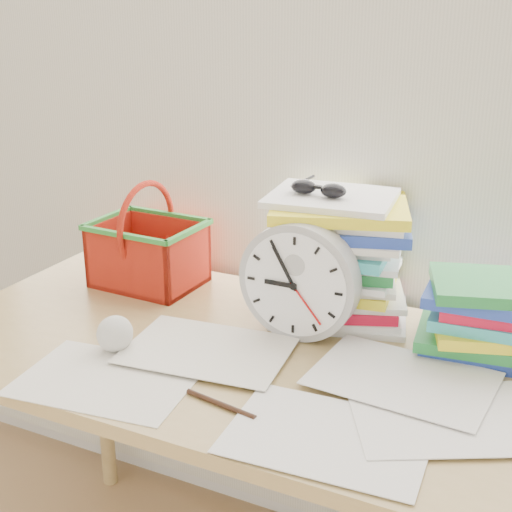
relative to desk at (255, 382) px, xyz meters
The scene contains 10 objects.
curtain 0.73m from the desk, 90.00° to the left, with size 2.40×0.01×2.50m, color silver.
desk is the anchor object (origin of this frame).
paper_stack 0.33m from the desk, 70.00° to the left, with size 0.32×0.26×0.28m, color white, non-canonical shape.
clock 0.23m from the desk, 59.82° to the left, with size 0.25×0.25×0.05m, color #A3A3A3.
sunglasses 0.43m from the desk, 76.79° to the left, with size 0.14×0.12×0.03m, color black, non-canonical shape.
book_stack 0.50m from the desk, 23.63° to the left, with size 0.27×0.21×0.16m, color white, non-canonical shape.
basket 0.49m from the desk, 152.33° to the left, with size 0.26×0.20×0.26m, color red, non-canonical shape.
crumpled_ball 0.31m from the desk, 154.26° to the right, with size 0.08×0.08×0.08m, color silver.
pen 0.24m from the desk, 79.82° to the right, with size 0.01×0.01×0.15m, color black.
scattered_papers 0.08m from the desk, ahead, with size 1.26×0.42×0.02m, color white, non-canonical shape.
Camera 1 is at (0.57, 0.43, 1.43)m, focal length 50.00 mm.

